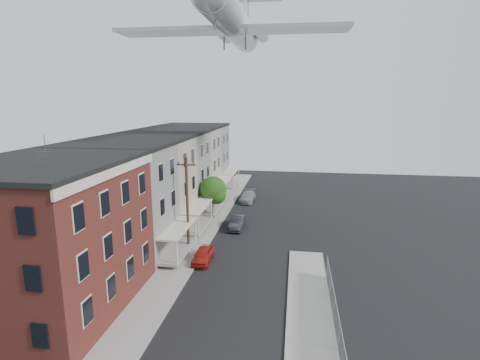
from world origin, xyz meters
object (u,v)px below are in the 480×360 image
object	(u,v)px
street_tree	(214,191)
car_mid	(237,223)
utility_pole	(187,203)
car_near	(203,255)
car_far	(248,197)
airplane	(234,24)

from	to	relation	value
street_tree	car_mid	bearing A→B (deg)	-42.71
utility_pole	street_tree	xyz separation A→B (m)	(0.33, 9.92, -1.22)
utility_pole	street_tree	distance (m)	10.00
car_near	car_far	distance (m)	20.74
car_mid	car_far	bearing A→B (deg)	91.90
car_mid	airplane	world-z (taller)	airplane
utility_pole	car_near	size ratio (longest dim) A/B	2.40
car_mid	airplane	distance (m)	21.31
car_far	car_near	bearing A→B (deg)	-92.52
utility_pole	street_tree	size ratio (longest dim) A/B	1.73
airplane	car_near	bearing A→B (deg)	-95.38
car_near	utility_pole	bearing A→B (deg)	130.31
utility_pole	car_far	xyz separation A→B (m)	(3.30, 18.37, -3.99)
utility_pole	car_mid	world-z (taller)	utility_pole
street_tree	car_far	bearing A→B (deg)	70.62
street_tree	car_near	world-z (taller)	street_tree
utility_pole	car_far	world-z (taller)	utility_pole
utility_pole	airplane	bearing A→B (deg)	70.76
utility_pole	car_far	distance (m)	19.08
utility_pole	car_near	distance (m)	5.07
street_tree	car_near	size ratio (longest dim) A/B	1.39
street_tree	car_far	size ratio (longest dim) A/B	1.11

